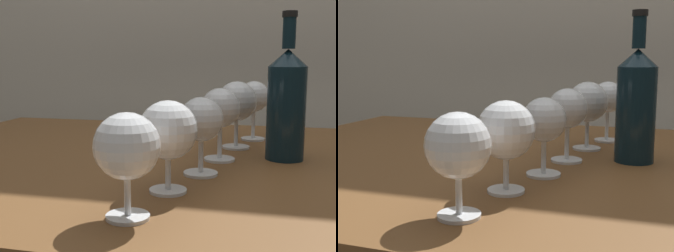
% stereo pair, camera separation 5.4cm
% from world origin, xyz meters
% --- Properties ---
extents(dining_table, '(1.50, 0.95, 0.73)m').
position_xyz_m(dining_table, '(0.00, 0.00, 0.65)').
color(dining_table, brown).
rests_on(dining_table, ground_plane).
extents(wine_glass_merlot, '(0.09, 0.09, 0.14)m').
position_xyz_m(wine_glass_merlot, '(-0.08, -0.36, 0.83)').
color(wine_glass_merlot, white).
rests_on(wine_glass_merlot, dining_table).
extents(wine_glass_rose, '(0.09, 0.09, 0.14)m').
position_xyz_m(wine_glass_rose, '(-0.05, -0.24, 0.83)').
color(wine_glass_rose, white).
rests_on(wine_glass_rose, dining_table).
extents(wine_glass_chardonnay, '(0.08, 0.08, 0.14)m').
position_xyz_m(wine_glass_chardonnay, '(-0.02, -0.13, 0.83)').
color(wine_glass_chardonnay, white).
rests_on(wine_glass_chardonnay, dining_table).
extents(wine_glass_amber, '(0.08, 0.08, 0.15)m').
position_xyz_m(wine_glass_amber, '(-0.00, -0.01, 0.84)').
color(wine_glass_amber, white).
rests_on(wine_glass_amber, dining_table).
extents(wine_glass_white, '(0.09, 0.09, 0.15)m').
position_xyz_m(wine_glass_white, '(0.02, 0.12, 0.84)').
color(wine_glass_white, white).
rests_on(wine_glass_white, dining_table).
extents(wine_glass_port, '(0.08, 0.08, 0.15)m').
position_xyz_m(wine_glass_port, '(0.06, 0.24, 0.84)').
color(wine_glass_port, white).
rests_on(wine_glass_port, dining_table).
extents(wine_bottle, '(0.08, 0.08, 0.30)m').
position_xyz_m(wine_bottle, '(0.13, 0.03, 0.85)').
color(wine_bottle, '#0F232D').
rests_on(wine_bottle, dining_table).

